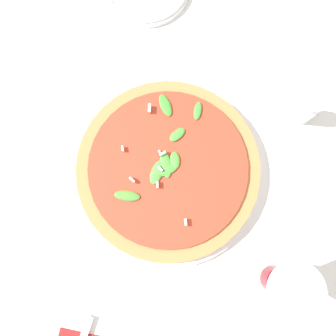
# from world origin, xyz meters

# --- Properties ---
(ground_plane) EXTENTS (6.00, 6.00, 0.00)m
(ground_plane) POSITION_xyz_m (0.00, 0.00, 0.00)
(ground_plane) COLOR silver
(pizza_arugula_main) EXTENTS (0.34, 0.34, 0.05)m
(pizza_arugula_main) POSITION_xyz_m (-0.01, -0.03, 0.02)
(pizza_arugula_main) COLOR white
(pizza_arugula_main) RESTS_ON ground_plane
(wine_glass) EXTENTS (0.08, 0.08, 0.17)m
(wine_glass) POSITION_xyz_m (0.14, 0.15, 0.11)
(wine_glass) COLOR white
(wine_glass) RESTS_ON ground_plane
(shaker_pepper) EXTENTS (0.03, 0.03, 0.07)m
(shaker_pepper) POSITION_xyz_m (-0.15, 0.20, 0.03)
(shaker_pepper) COLOR silver
(shaker_pepper) RESTS_ON ground_plane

